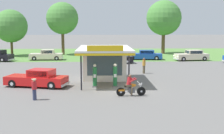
{
  "coord_description": "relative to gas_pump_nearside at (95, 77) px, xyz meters",
  "views": [
    {
      "loc": [
        -1.81,
        -22.11,
        5.0
      ],
      "look_at": [
        -0.88,
        2.96,
        1.4
      ],
      "focal_mm": 45.5,
      "sensor_mm": 36.0,
      "label": 1
    }
  ],
  "objects": [
    {
      "name": "ground_plane",
      "position": [
        2.38,
        -1.06,
        -0.88
      ],
      "size": [
        300.0,
        300.0,
        0.0
      ],
      "primitive_type": "plane",
      "color": "slate"
    },
    {
      "name": "grass_verge_strip",
      "position": [
        2.38,
        28.94,
        -0.87
      ],
      "size": [
        120.0,
        24.0,
        0.01
      ],
      "primitive_type": "cube",
      "color": "#56843D",
      "rests_on": "ground"
    },
    {
      "name": "service_station_kiosk",
      "position": [
        0.84,
        3.39,
        0.93
      ],
      "size": [
        4.66,
        7.32,
        3.56
      ],
      "color": "silver",
      "rests_on": "ground"
    },
    {
      "name": "gas_pump_nearside",
      "position": [
        0.0,
        0.0,
        0.0
      ],
      "size": [
        0.44,
        0.44,
        1.92
      ],
      "color": "slate",
      "rests_on": "ground"
    },
    {
      "name": "gas_pump_offside",
      "position": [
        1.68,
        0.0,
        0.02
      ],
      "size": [
        0.44,
        0.44,
        1.96
      ],
      "color": "slate",
      "rests_on": "ground"
    },
    {
      "name": "motorcycle_with_rider",
      "position": [
        2.65,
        -3.16,
        -0.22
      ],
      "size": [
        2.16,
        0.7,
        1.58
      ],
      "color": "black",
      "rests_on": "ground"
    },
    {
      "name": "featured_classic_sedan",
      "position": [
        -4.81,
        0.36,
        -0.22
      ],
      "size": [
        5.51,
        3.0,
        1.47
      ],
      "color": "red",
      "rests_on": "ground"
    },
    {
      "name": "parked_car_back_row_far_left",
      "position": [
        13.93,
        18.1,
        -0.17
      ],
      "size": [
        5.15,
        2.5,
        1.54
      ],
      "color": "beige",
      "rests_on": "ground"
    },
    {
      "name": "parked_car_back_row_left",
      "position": [
        7.09,
        19.47,
        -0.21
      ],
      "size": [
        5.65,
        2.31,
        1.45
      ],
      "color": "#19479E",
      "rests_on": "ground"
    },
    {
      "name": "parked_car_back_row_right",
      "position": [
        -7.69,
        19.54,
        -0.18
      ],
      "size": [
        5.06,
        2.08,
        1.56
      ],
      "color": "beige",
      "rests_on": "ground"
    },
    {
      "name": "parked_car_back_row_centre_right",
      "position": [
        2.27,
        15.11,
        -0.18
      ],
      "size": [
        5.49,
        2.18,
        1.52
      ],
      "color": "black",
      "rests_on": "ground"
    },
    {
      "name": "bystander_standing_back_lot",
      "position": [
        -4.03,
        -4.08,
        -0.09
      ],
      "size": [
        0.34,
        0.34,
        1.49
      ],
      "color": "#2D3351",
      "rests_on": "ground"
    },
    {
      "name": "bystander_admiring_sedan",
      "position": [
        5.09,
        6.7,
        0.01
      ],
      "size": [
        0.34,
        0.34,
        1.68
      ],
      "color": "brown",
      "rests_on": "ground"
    },
    {
      "name": "tree_oak_centre",
      "position": [
        -6.29,
        27.54,
        5.52
      ],
      "size": [
        5.61,
        5.61,
        9.22
      ],
      "color": "brown",
      "rests_on": "ground"
    },
    {
      "name": "tree_oak_right",
      "position": [
        11.91,
        28.81,
        5.57
      ],
      "size": [
        6.36,
        6.36,
        9.73
      ],
      "color": "brown",
      "rests_on": "ground"
    },
    {
      "name": "tree_oak_far_right",
      "position": [
        -14.77,
        25.83,
        4.17
      ],
      "size": [
        5.57,
        5.57,
        7.85
      ],
      "color": "brown",
      "rests_on": "ground"
    }
  ]
}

